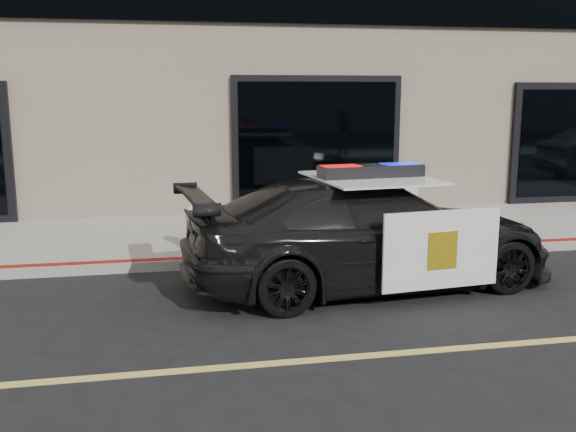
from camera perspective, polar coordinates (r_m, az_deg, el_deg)
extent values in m
plane|color=black|center=(7.43, 23.38, -10.09)|extent=(120.00, 120.00, 0.00)
cube|color=gray|center=(11.91, 9.16, -1.17)|extent=(60.00, 3.50, 0.15)
imported|color=black|center=(8.57, 7.25, -1.47)|extent=(3.02, 5.37, 1.44)
cube|color=white|center=(7.90, 13.50, -2.94)|extent=(1.53, 0.19, 0.96)
cube|color=white|center=(9.69, 7.36, -0.16)|extent=(1.53, 0.19, 0.96)
cube|color=white|center=(8.44, 7.37, 3.39)|extent=(1.61, 1.87, 0.02)
cube|color=gold|center=(7.88, 13.61, -2.99)|extent=(0.38, 0.05, 0.46)
cube|color=black|center=(8.43, 7.39, 3.95)|extent=(1.41, 0.50, 0.17)
cube|color=red|center=(8.27, 4.73, 3.95)|extent=(0.51, 0.36, 0.16)
cube|color=#0C19CC|center=(8.61, 9.95, 4.11)|extent=(0.51, 0.36, 0.16)
cylinder|color=beige|center=(10.07, -8.36, -2.74)|extent=(0.32, 0.32, 0.07)
cylinder|color=beige|center=(10.02, -8.40, -1.32)|extent=(0.23, 0.23, 0.44)
cylinder|color=beige|center=(9.97, -8.44, 0.01)|extent=(0.27, 0.27, 0.05)
sphere|color=beige|center=(9.96, -8.45, 0.31)|extent=(0.20, 0.20, 0.20)
cylinder|color=beige|center=(9.94, -8.46, 0.81)|extent=(0.06, 0.06, 0.06)
cylinder|color=beige|center=(10.15, -8.45, -0.81)|extent=(0.11, 0.11, 0.11)
cylinder|color=beige|center=(9.86, -8.37, -1.16)|extent=(0.11, 0.11, 0.11)
cylinder|color=beige|center=(9.84, -8.35, -1.54)|extent=(0.15, 0.12, 0.15)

